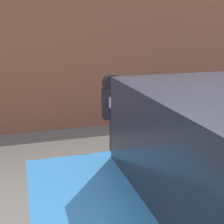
% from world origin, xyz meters
% --- Properties ---
extents(sidewalk, '(24.00, 2.80, 0.14)m').
position_xyz_m(sidewalk, '(0.00, 2.20, 0.07)').
color(sidewalk, '#BCB7AD').
rests_on(sidewalk, ground_plane).
extents(building_facade, '(24.00, 0.30, 4.93)m').
position_xyz_m(building_facade, '(0.00, 4.80, 2.46)').
color(building_facade, '#935642').
rests_on(building_facade, ground_plane).
extents(parking_meter, '(0.19, 0.14, 1.54)m').
position_xyz_m(parking_meter, '(0.44, 1.27, 1.28)').
color(parking_meter, '#2D2D30').
rests_on(parking_meter, sidewalk).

